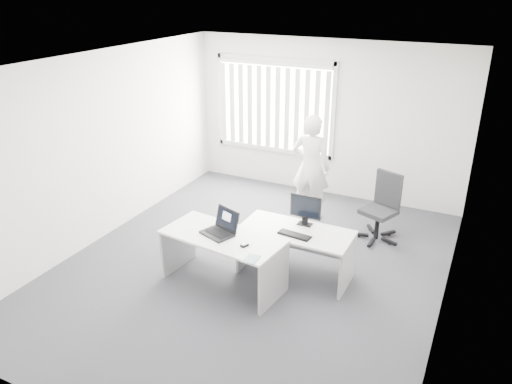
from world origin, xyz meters
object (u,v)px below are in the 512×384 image
at_px(desk_near, 223,249).
at_px(laptop, 217,224).
at_px(monitor, 305,210).
at_px(person, 311,167).
at_px(office_chair, 380,218).
at_px(desk_far, 296,243).

xyz_separation_m(desk_near, laptop, (-0.07, -0.02, 0.36)).
bearing_deg(laptop, monitor, 63.98).
relative_size(person, monitor, 4.12).
distance_m(office_chair, monitor, 1.63).
distance_m(office_chair, person, 1.39).
height_order(person, laptop, person).
height_order(desk_far, laptop, laptop).
relative_size(office_chair, person, 0.60).
relative_size(desk_far, monitor, 3.48).
relative_size(desk_far, person, 0.84).
distance_m(desk_far, monitor, 0.45).
bearing_deg(desk_near, desk_far, 45.79).
relative_size(office_chair, laptop, 2.61).
xyz_separation_m(office_chair, laptop, (-1.61, -2.18, 0.55)).
bearing_deg(monitor, desk_near, -133.17).
height_order(laptop, monitor, monitor).
bearing_deg(monitor, desk_far, -100.87).
height_order(person, monitor, person).
distance_m(desk_far, person, 1.92).
bearing_deg(monitor, laptop, -135.12).
xyz_separation_m(desk_far, monitor, (0.04, 0.21, 0.40)).
xyz_separation_m(desk_far, laptop, (-0.83, -0.63, 0.39)).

